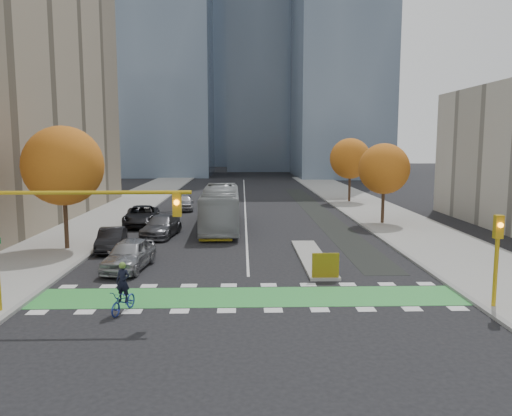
{
  "coord_description": "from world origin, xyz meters",
  "views": [
    {
      "loc": [
        -0.32,
        -20.95,
        7.13
      ],
      "look_at": [
        0.56,
        10.43,
        3.0
      ],
      "focal_mm": 35.0,
      "sensor_mm": 36.0,
      "label": 1
    }
  ],
  "objects": [
    {
      "name": "cyclist",
      "position": [
        -5.33,
        -0.5,
        0.73
      ],
      "size": [
        1.15,
        2.0,
        2.19
      ],
      "rotation": [
        0.0,
        0.0,
        -0.28
      ],
      "color": "navy",
      "rests_on": "ground"
    },
    {
      "name": "traffic_signal_east",
      "position": [
        10.5,
        -0.51,
        2.73
      ],
      "size": [
        0.35,
        0.43,
        4.1
      ],
      "color": "#BF9914",
      "rests_on": "ground"
    },
    {
      "name": "tree_west",
      "position": [
        -12.0,
        12.0,
        5.62
      ],
      "size": [
        5.2,
        5.2,
        8.22
      ],
      "color": "#332114",
      "rests_on": "ground"
    },
    {
      "name": "curb_east",
      "position": [
        10.0,
        20.0,
        0.07
      ],
      "size": [
        0.3,
        120.0,
        0.16
      ],
      "primitive_type": "cube",
      "color": "gray",
      "rests_on": "ground"
    },
    {
      "name": "bike_crossing",
      "position": [
        0.0,
        1.5,
        0.01
      ],
      "size": [
        20.0,
        3.0,
        0.01
      ],
      "primitive_type": "cube",
      "color": "green",
      "rests_on": "ground"
    },
    {
      "name": "parked_car_d",
      "position": [
        -9.0,
        21.8,
        0.85
      ],
      "size": [
        3.48,
        6.38,
        1.7
      ],
      "primitive_type": "imported",
      "rotation": [
        0.0,
        0.0,
        0.11
      ],
      "color": "black",
      "rests_on": "ground"
    },
    {
      "name": "parked_car_e",
      "position": [
        -6.5,
        31.84,
        0.84
      ],
      "size": [
        2.38,
        5.07,
        1.68
      ],
      "primitive_type": "imported",
      "rotation": [
        0.0,
        0.0,
        0.08
      ],
      "color": "#ABAAB0",
      "rests_on": "ground"
    },
    {
      "name": "tree_east_near",
      "position": [
        12.0,
        22.0,
        4.86
      ],
      "size": [
        4.4,
        4.4,
        7.08
      ],
      "color": "#332114",
      "rests_on": "ground"
    },
    {
      "name": "median_island",
      "position": [
        4.0,
        9.0,
        0.08
      ],
      "size": [
        1.6,
        10.0,
        0.16
      ],
      "primitive_type": "cube",
      "color": "gray",
      "rests_on": "ground"
    },
    {
      "name": "tree_east_far",
      "position": [
        12.5,
        38.0,
        5.24
      ],
      "size": [
        4.8,
        4.8,
        7.65
      ],
      "color": "#332114",
      "rests_on": "ground"
    },
    {
      "name": "bus",
      "position": [
        -2.11,
        20.12,
        1.76
      ],
      "size": [
        3.18,
        12.69,
        3.52
      ],
      "primitive_type": "imported",
      "rotation": [
        0.0,
        0.0,
        0.02
      ],
      "color": "#9CA1A3",
      "rests_on": "ground"
    },
    {
      "name": "tower_far",
      "position": [
        -4.0,
        140.0,
        40.0
      ],
      "size": [
        26.0,
        26.0,
        80.0
      ],
      "primitive_type": "cube",
      "color": "#47566B",
      "rests_on": "ground"
    },
    {
      "name": "parked_car_b",
      "position": [
        -9.0,
        11.8,
        0.75
      ],
      "size": [
        2.08,
        4.67,
        1.49
      ],
      "primitive_type": "imported",
      "rotation": [
        0.0,
        0.0,
        0.11
      ],
      "color": "black",
      "rests_on": "ground"
    },
    {
      "name": "centre_line",
      "position": [
        0.0,
        40.0,
        0.01
      ],
      "size": [
        0.15,
        70.0,
        0.01
      ],
      "primitive_type": "cube",
      "color": "silver",
      "rests_on": "ground"
    },
    {
      "name": "sidewalk_east",
      "position": [
        13.5,
        20.0,
        0.07
      ],
      "size": [
        7.0,
        120.0,
        0.15
      ],
      "primitive_type": "cube",
      "color": "gray",
      "rests_on": "ground"
    },
    {
      "name": "sidewalk_west",
      "position": [
        -13.5,
        20.0,
        0.07
      ],
      "size": [
        7.0,
        120.0,
        0.15
      ],
      "primitive_type": "cube",
      "color": "gray",
      "rests_on": "ground"
    },
    {
      "name": "bike_lane_paint",
      "position": [
        7.5,
        30.0,
        0.01
      ],
      "size": [
        2.5,
        50.0,
        0.01
      ],
      "primitive_type": "cube",
      "color": "black",
      "rests_on": "ground"
    },
    {
      "name": "ground",
      "position": [
        0.0,
        0.0,
        0.0
      ],
      "size": [
        300.0,
        300.0,
        0.0
      ],
      "primitive_type": "plane",
      "color": "black",
      "rests_on": "ground"
    },
    {
      "name": "tower_ne",
      "position": [
        20.0,
        85.0,
        30.0
      ],
      "size": [
        18.0,
        24.0,
        60.0
      ],
      "primitive_type": "cube",
      "color": "#47566B",
      "rests_on": "ground"
    },
    {
      "name": "parked_car_c",
      "position": [
        -6.5,
        16.8,
        0.79
      ],
      "size": [
        2.85,
        5.7,
        1.59
      ],
      "primitive_type": "imported",
      "rotation": [
        0.0,
        0.0,
        -0.12
      ],
      "color": "#4F4F54",
      "rests_on": "ground"
    },
    {
      "name": "curb_west",
      "position": [
        -10.0,
        20.0,
        0.07
      ],
      "size": [
        0.3,
        120.0,
        0.16
      ],
      "primitive_type": "cube",
      "color": "gray",
      "rests_on": "ground"
    },
    {
      "name": "parked_car_a",
      "position": [
        -6.71,
        6.8,
        0.86
      ],
      "size": [
        2.57,
        5.25,
        1.72
      ],
      "primitive_type": "imported",
      "rotation": [
        0.0,
        0.0,
        -0.11
      ],
      "color": "#999A9E",
      "rests_on": "ground"
    },
    {
      "name": "tower_nw",
      "position": [
        -18.0,
        90.0,
        35.0
      ],
      "size": [
        22.0,
        22.0,
        70.0
      ],
      "primitive_type": "cube",
      "color": "#47566B",
      "rests_on": "ground"
    },
    {
      "name": "traffic_signal_west",
      "position": [
        -7.93,
        -0.51,
        4.03
      ],
      "size": [
        8.53,
        0.56,
        5.2
      ],
      "color": "#BF9914",
      "rests_on": "ground"
    },
    {
      "name": "hazard_board",
      "position": [
        4.0,
        4.2,
        0.8
      ],
      "size": [
        1.4,
        0.12,
        1.3
      ],
      "primitive_type": "cube",
      "color": "yellow",
      "rests_on": "median_island"
    }
  ]
}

